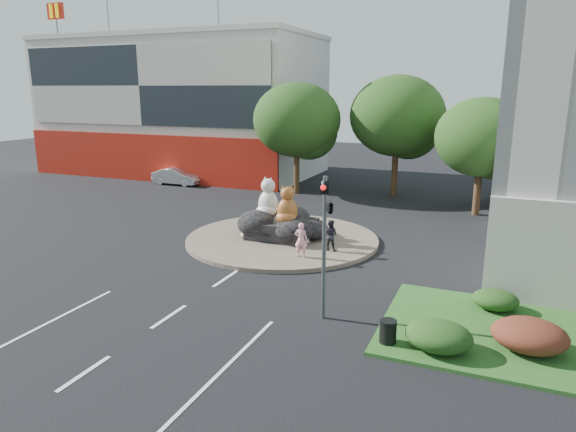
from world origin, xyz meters
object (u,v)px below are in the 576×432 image
object	(u,v)px
pedestrian_dark	(330,235)
parked_car	(177,177)
kitten_calico	(245,230)
kitten_white	(305,237)
cat_tabby	(287,204)
cat_white	(268,197)
pedestrian_pink	(301,240)
litter_bin	(388,331)

from	to	relation	value
pedestrian_dark	parked_car	distance (m)	21.56
kitten_calico	kitten_white	size ratio (longest dim) A/B	1.29
cat_tabby	cat_white	bearing A→B (deg)	122.14
kitten_calico	parked_car	distance (m)	17.83
cat_tabby	pedestrian_pink	world-z (taller)	cat_tabby
kitten_white	parked_car	xyz separation A→B (m)	(-15.99, 12.08, 0.12)
cat_white	parked_car	xyz separation A→B (m)	(-13.56, 11.21, -1.52)
cat_tabby	pedestrian_pink	bearing A→B (deg)	-82.40
pedestrian_pink	pedestrian_dark	bearing A→B (deg)	-131.09
cat_tabby	kitten_white	size ratio (longest dim) A/B	2.75
cat_white	pedestrian_dark	distance (m)	4.35
kitten_calico	litter_bin	bearing A→B (deg)	-16.40
pedestrian_pink	cat_tabby	bearing A→B (deg)	-61.71
cat_white	pedestrian_dark	size ratio (longest dim) A/B	1.46
kitten_white	cat_tabby	bearing A→B (deg)	142.77
kitten_white	pedestrian_dark	xyz separation A→B (m)	(1.48, -0.55, 0.39)
kitten_calico	cat_tabby	bearing A→B (deg)	36.64
kitten_calico	cat_white	bearing A→B (deg)	83.18
cat_white	kitten_calico	size ratio (longest dim) A/B	2.33
cat_tabby	parked_car	world-z (taller)	cat_tabby
cat_tabby	litter_bin	distance (m)	11.20
pedestrian_pink	litter_bin	size ratio (longest dim) A/B	2.22
pedestrian_dark	parked_car	world-z (taller)	pedestrian_dark
pedestrian_dark	parked_car	xyz separation A→B (m)	(-17.47, 12.63, -0.27)
parked_car	pedestrian_dark	bearing A→B (deg)	-126.07
kitten_calico	litter_bin	world-z (taller)	kitten_calico
cat_tabby	parked_car	xyz separation A→B (m)	(-14.98, 11.98, -1.42)
cat_white	kitten_calico	world-z (taller)	cat_white
kitten_white	litter_bin	bearing A→B (deg)	-86.66
pedestrian_dark	cat_tabby	bearing A→B (deg)	-15.34
pedestrian_pink	litter_bin	distance (m)	8.48
cat_white	cat_tabby	size ratio (longest dim) A/B	1.10
cat_tabby	parked_car	size ratio (longest dim) A/B	0.48
kitten_white	kitten_calico	bearing A→B (deg)	154.34
parked_car	kitten_calico	bearing A→B (deg)	-134.36
cat_tabby	kitten_calico	size ratio (longest dim) A/B	2.12
kitten_white	parked_car	world-z (taller)	parked_car
kitten_calico	parked_car	bearing A→B (deg)	161.12
parked_car	kitten_white	bearing A→B (deg)	-127.28
kitten_calico	pedestrian_dark	bearing A→B (deg)	22.74
kitten_white	litter_bin	size ratio (longest dim) A/B	1.00
pedestrian_pink	parked_car	size ratio (longest dim) A/B	0.39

